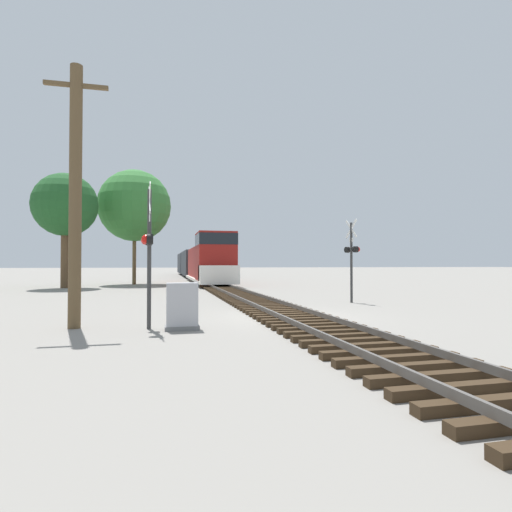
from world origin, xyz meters
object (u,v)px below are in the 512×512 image
freight_train (196,263)px  crossing_signal_near (148,245)px  crossing_signal_far (352,254)px  tree_far_right (65,205)px  utility_pole (75,193)px  tree_mid_background (135,206)px  relay_cabinet (182,307)px

freight_train → crossing_signal_near: size_ratio=11.55×
crossing_signal_far → tree_far_right: bearing=37.7°
utility_pole → tree_far_right: bearing=103.1°
crossing_signal_far → tree_mid_background: bearing=21.1°
freight_train → crossing_signal_near: 42.15m
freight_train → utility_pole: 41.88m
freight_train → tree_far_right: tree_far_right is taller
crossing_signal_far → tree_mid_background: 24.18m
relay_cabinet → tree_mid_background: 27.87m
utility_pole → relay_cabinet: bearing=-17.3°
crossing_signal_near → crossing_signal_far: crossing_signal_near is taller
tree_mid_background → relay_cabinet: bearing=-83.4°
crossing_signal_far → utility_pole: size_ratio=0.52×
freight_train → crossing_signal_far: bearing=-82.5°
tree_far_right → tree_mid_background: (4.95, 4.61, 0.79)m
crossing_signal_far → tree_mid_background: (-11.59, 20.65, 4.91)m
tree_mid_background → freight_train: bearing=65.8°
crossing_signal_near → utility_pole: utility_pole is taller
relay_cabinet → utility_pole: utility_pole is taller
relay_cabinet → tree_far_right: tree_far_right is taller
crossing_signal_near → relay_cabinet: size_ratio=3.15×
utility_pole → tree_far_right: (-4.97, 21.32, 2.53)m
freight_train → utility_pole: bearing=-99.4°
tree_far_right → crossing_signal_near: bearing=-72.1°
crossing_signal_near → crossing_signal_far: 11.14m
relay_cabinet → tree_mid_background: (-3.10, 26.89, 6.65)m
crossing_signal_near → tree_far_right: (-7.09, 21.94, 4.08)m
crossing_signal_near → relay_cabinet: 2.05m
tree_mid_background → crossing_signal_far: bearing=-60.7°
crossing_signal_near → tree_mid_background: bearing=-179.0°
crossing_signal_near → tree_mid_background: tree_mid_background is taller
freight_train → crossing_signal_far: freight_train is taller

